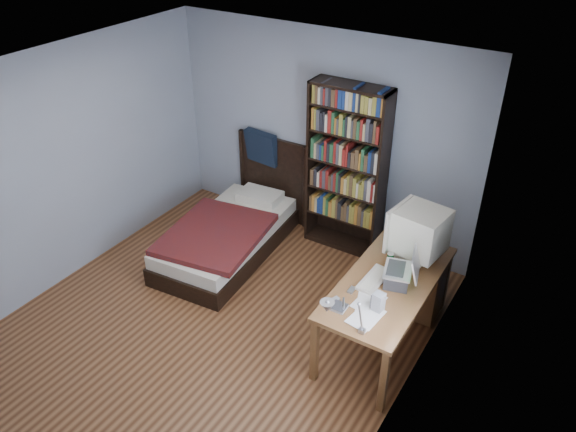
% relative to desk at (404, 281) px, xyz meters
% --- Properties ---
extents(room, '(4.20, 4.24, 2.50)m').
position_rel_desk_xyz_m(room, '(-1.48, -1.14, 0.84)').
color(room, '#502C17').
rests_on(room, ground).
extents(desk, '(0.75, 1.64, 0.73)m').
position_rel_desk_xyz_m(desk, '(0.00, 0.00, 0.00)').
color(desk, brown).
rests_on(desk, floor).
extents(crt_monitor, '(0.52, 0.48, 0.53)m').
position_rel_desk_xyz_m(crt_monitor, '(0.06, 0.01, 0.61)').
color(crt_monitor, beige).
rests_on(crt_monitor, desk).
extents(laptop, '(0.38, 0.37, 0.39)m').
position_rel_desk_xyz_m(laptop, '(0.09, -0.46, 0.42)').
color(laptop, '#2D2D30').
rests_on(laptop, desk).
extents(desk_lamp, '(0.21, 0.47, 0.55)m').
position_rel_desk_xyz_m(desk_lamp, '(-0.03, -1.52, 0.76)').
color(desk_lamp, '#99999E').
rests_on(desk_lamp, desk).
extents(keyboard, '(0.18, 0.42, 0.04)m').
position_rel_desk_xyz_m(keyboard, '(-0.11, -0.53, 0.33)').
color(keyboard, beige).
rests_on(keyboard, desk).
extents(speaker, '(0.10, 0.10, 0.18)m').
position_rel_desk_xyz_m(speaker, '(0.08, -0.88, 0.40)').
color(speaker, gray).
rests_on(speaker, desk).
extents(soda_can, '(0.06, 0.06, 0.12)m').
position_rel_desk_xyz_m(soda_can, '(-0.09, -0.22, 0.37)').
color(soda_can, '#073815').
rests_on(soda_can, desk).
extents(mouse, '(0.06, 0.11, 0.04)m').
position_rel_desk_xyz_m(mouse, '(-0.01, -0.13, 0.33)').
color(mouse, silver).
rests_on(mouse, desk).
extents(phone_silver, '(0.05, 0.10, 0.02)m').
position_rel_desk_xyz_m(phone_silver, '(-0.22, -0.76, 0.32)').
color(phone_silver, silver).
rests_on(phone_silver, desk).
extents(phone_grey, '(0.08, 0.11, 0.02)m').
position_rel_desk_xyz_m(phone_grey, '(-0.29, -0.96, 0.32)').
color(phone_grey, gray).
rests_on(phone_grey, desk).
extents(external_drive, '(0.13, 0.13, 0.03)m').
position_rel_desk_xyz_m(external_drive, '(-0.21, -1.03, 0.33)').
color(external_drive, gray).
rests_on(external_drive, desk).
extents(bookshelf, '(0.90, 0.30, 2.00)m').
position_rel_desk_xyz_m(bookshelf, '(-1.08, 0.80, 0.59)').
color(bookshelf, black).
rests_on(bookshelf, floor).
extents(bed, '(1.19, 2.07, 1.16)m').
position_rel_desk_xyz_m(bed, '(-2.15, 0.01, -0.16)').
color(bed, black).
rests_on(bed, floor).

